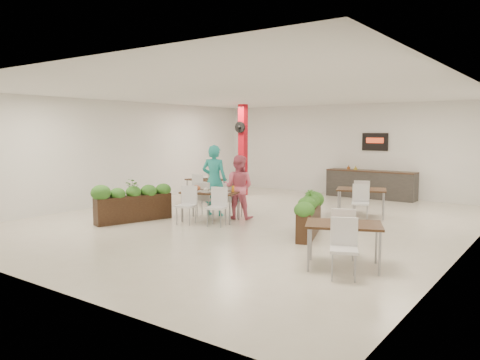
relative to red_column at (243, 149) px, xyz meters
The scene contains 12 objects.
ground 5.11m from the red_column, 51.64° to the right, with size 12.00×12.00×0.00m, color beige.
room_shell 4.85m from the red_column, 51.64° to the right, with size 10.10×12.10×3.22m.
red_column is the anchor object (origin of this frame).
service_counter 4.56m from the red_column, 25.00° to the left, with size 3.00×0.64×2.20m.
main_table 5.03m from the red_column, 64.24° to the right, with size 1.64×1.91×0.92m.
diner_man 4.22m from the red_column, 65.17° to the right, with size 0.69×0.46×1.90m, color teal.
diner_woman 4.63m from the red_column, 56.00° to the right, with size 0.80×0.62×1.65m, color #F16B87.
planter_left 5.78m from the red_column, 83.49° to the right, with size 0.88×2.01×1.09m.
planter_right 6.76m from the red_column, 42.03° to the right, with size 0.91×1.84×1.00m.
side_table_a 2.34m from the red_column, 88.79° to the right, with size 1.15×1.63×0.92m.
side_table_b 5.41m from the red_column, 18.50° to the right, with size 1.46×1.67×0.92m.
side_table_c 9.15m from the red_column, 44.01° to the right, with size 1.46×1.65×0.92m.
Camera 1 is at (6.59, -9.71, 2.27)m, focal length 35.00 mm.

